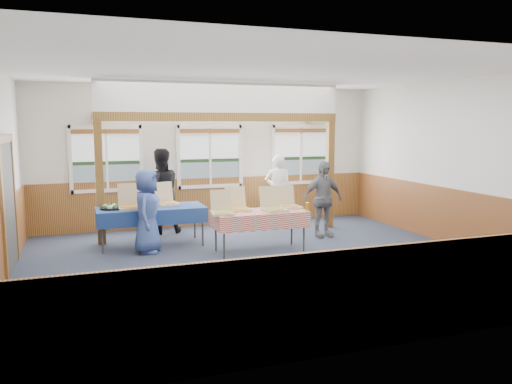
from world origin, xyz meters
The scene contains 30 objects.
floor centered at (0.00, 0.00, 0.00)m, with size 8.00×8.00×0.00m, color #292F43.
ceiling centered at (0.00, 0.00, 3.20)m, with size 8.00×8.00×0.00m, color white.
wall_back centered at (0.00, 3.50, 1.60)m, with size 8.00×8.00×0.00m, color silver.
wall_front centered at (0.00, -3.50, 1.60)m, with size 8.00×8.00×0.00m, color silver.
wall_right centered at (4.00, 0.00, 1.60)m, with size 8.00×8.00×0.00m, color silver.
wainscot_back centered at (0.00, 3.48, 0.55)m, with size 7.98×0.05×1.10m, color brown.
wainscot_front centered at (0.00, -3.48, 0.55)m, with size 7.98×0.05×1.10m, color brown.
wainscot_left centered at (-3.98, 0.00, 0.55)m, with size 0.05×6.98×1.10m, color brown.
wainscot_right centered at (3.98, 0.00, 0.55)m, with size 0.05×6.98×1.10m, color brown.
cased_opening centered at (-3.96, 0.90, 1.05)m, with size 0.06×1.30×2.10m, color #383838.
window_left centered at (-2.30, 3.46, 1.68)m, with size 1.56×0.10×1.46m.
window_mid centered at (0.00, 3.46, 1.68)m, with size 1.56×0.10×1.46m.
window_right centered at (2.30, 3.46, 1.68)m, with size 1.56×0.10×1.46m.
post_left centered at (-2.50, 2.30, 1.20)m, with size 0.15×0.15×2.40m, color #593D13.
post_right centered at (2.50, 2.30, 1.20)m, with size 0.15×0.15×2.40m, color #593D13.
cross_beam centered at (0.00, 2.30, 2.49)m, with size 5.15×0.18×0.18m, color #593D13.
table_left centered at (-1.58, 1.85, 0.71)m, with size 2.09×1.02×0.76m.
table_right centered at (0.25, 0.73, 0.70)m, with size 1.87×1.47×0.76m.
pizza_box_a centered at (-1.98, 1.74, 0.83)m, with size 0.43×0.53×0.46m.
pizza_box_b centered at (-1.24, 2.01, 0.82)m, with size 0.50×0.56×0.43m.
pizza_box_c centered at (-0.49, 0.63, 0.82)m, with size 0.45×0.52×0.41m.
pizza_box_d centered at (-0.10, 0.92, 0.82)m, with size 0.39×0.48×0.43m.
pizza_box_e centered at (0.50, 0.65, 0.82)m, with size 0.42×0.51×0.44m.
pizza_box_f centered at (0.90, 0.87, 0.82)m, with size 0.39×0.47×0.41m.
veggie_tray centered at (-2.33, 1.85, 0.79)m, with size 0.40×0.40×0.09m.
drink_glass centered at (1.10, 0.48, 0.83)m, with size 0.07×0.07×0.15m, color #945D18.
woman_white centered at (1.39, 2.68, 0.83)m, with size 0.61×0.40×1.66m, color white.
woman_black centered at (-1.24, 2.91, 0.92)m, with size 0.89×0.69×1.83m, color black.
man_blue centered at (-1.72, 1.31, 0.77)m, with size 0.76×0.49×1.55m, color #384E8E.
person_grey centered at (1.90, 1.45, 0.80)m, with size 0.93×0.39×1.59m, color slate.
Camera 1 is at (-2.80, -7.79, 2.35)m, focal length 35.00 mm.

